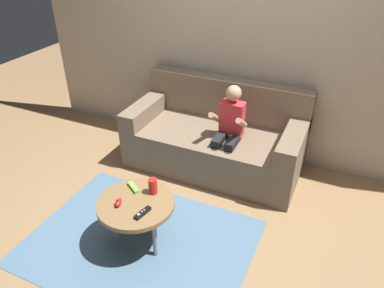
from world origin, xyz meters
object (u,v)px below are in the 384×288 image
(nunchuk_red, at_px, (118,202))
(soda_can, at_px, (153,186))
(coffee_table, at_px, (136,206))
(game_remote_black_far_corner, at_px, (143,213))
(couch, at_px, (216,139))
(person_seated_on_couch, at_px, (229,129))
(game_remote_lime_near_edge, at_px, (133,187))

(nunchuk_red, relative_size, soda_can, 0.81)
(coffee_table, relative_size, game_remote_black_far_corner, 3.91)
(nunchuk_red, distance_m, soda_can, 0.27)
(couch, relative_size, person_seated_on_couch, 1.82)
(couch, height_order, coffee_table, couch)
(coffee_table, bearing_deg, person_seated_on_couch, 73.90)
(game_remote_lime_near_edge, xyz_separation_m, nunchuk_red, (0.00, -0.20, 0.01))
(soda_can, bearing_deg, game_remote_black_far_corner, -78.19)
(coffee_table, bearing_deg, couch, 83.89)
(game_remote_lime_near_edge, relative_size, game_remote_black_far_corner, 0.95)
(couch, bearing_deg, coffee_table, -96.11)
(couch, height_order, game_remote_black_far_corner, couch)
(game_remote_black_far_corner, bearing_deg, game_remote_lime_near_edge, 134.33)
(couch, distance_m, nunchuk_red, 1.36)
(coffee_table, height_order, game_remote_black_far_corner, game_remote_black_far_corner)
(person_seated_on_couch, distance_m, game_remote_lime_near_edge, 1.05)
(soda_can, bearing_deg, nunchuk_red, -125.91)
(couch, xyz_separation_m, game_remote_black_far_corner, (-0.02, -1.35, 0.14))
(person_seated_on_couch, distance_m, game_remote_black_far_corner, 1.20)
(game_remote_lime_near_edge, height_order, soda_can, soda_can)
(couch, bearing_deg, soda_can, -93.57)
(game_remote_black_far_corner, bearing_deg, coffee_table, 141.18)
(person_seated_on_couch, height_order, coffee_table, person_seated_on_couch)
(couch, xyz_separation_m, soda_can, (-0.07, -1.12, 0.18))
(person_seated_on_couch, bearing_deg, soda_can, -104.76)
(game_remote_lime_near_edge, bearing_deg, coffee_table, -52.24)
(person_seated_on_couch, xyz_separation_m, game_remote_black_far_corner, (-0.20, -1.18, -0.10))
(soda_can, bearing_deg, couch, 86.43)
(nunchuk_red, bearing_deg, coffee_table, 38.89)
(nunchuk_red, bearing_deg, game_remote_lime_near_edge, 90.07)
(coffee_table, distance_m, game_remote_lime_near_edge, 0.16)
(nunchuk_red, bearing_deg, person_seated_on_couch, 70.69)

